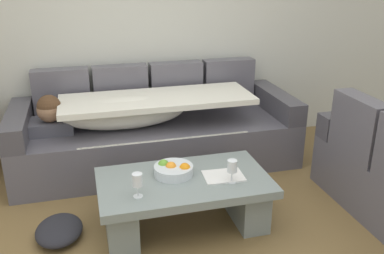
{
  "coord_description": "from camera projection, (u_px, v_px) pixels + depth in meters",
  "views": [
    {
      "loc": [
        -0.5,
        -2.05,
        1.8
      ],
      "look_at": [
        0.33,
        1.07,
        0.55
      ],
      "focal_mm": 39.92,
      "sensor_mm": 36.0,
      "label": 1
    }
  ],
  "objects": [
    {
      "name": "crumpled_garment",
      "position": [
        59.0,
        230.0,
        2.96
      ],
      "size": [
        0.36,
        0.43,
        0.12
      ],
      "primitive_type": "ellipsoid",
      "rotation": [
        0.0,
        0.0,
        1.48
      ],
      "color": "#232328",
      "rests_on": "ground_plane"
    },
    {
      "name": "fruit_bowl",
      "position": [
        173.0,
        170.0,
        3.03
      ],
      "size": [
        0.28,
        0.28,
        0.1
      ],
      "color": "silver",
      "rests_on": "coffee_table"
    },
    {
      "name": "couch_along_wall",
      "position": [
        152.0,
        131.0,
        3.98
      ],
      "size": [
        2.56,
        0.92,
        0.88
      ],
      "color": "#57545D",
      "rests_on": "ground_plane"
    },
    {
      "name": "open_magazine",
      "position": [
        223.0,
        176.0,
        3.02
      ],
      "size": [
        0.29,
        0.23,
        0.01
      ],
      "primitive_type": "cube",
      "rotation": [
        0.0,
        0.0,
        -0.06
      ],
      "color": "white",
      "rests_on": "coffee_table"
    },
    {
      "name": "wine_glass_near_left",
      "position": [
        137.0,
        181.0,
        2.72
      ],
      "size": [
        0.07,
        0.07,
        0.17
      ],
      "color": "silver",
      "rests_on": "coffee_table"
    },
    {
      "name": "wine_glass_near_right",
      "position": [
        232.0,
        167.0,
        2.9
      ],
      "size": [
        0.07,
        0.07,
        0.17
      ],
      "color": "silver",
      "rests_on": "coffee_table"
    },
    {
      "name": "coffee_table",
      "position": [
        184.0,
        196.0,
        3.04
      ],
      "size": [
        1.2,
        0.68,
        0.38
      ],
      "color": "gray",
      "rests_on": "ground_plane"
    },
    {
      "name": "back_wall",
      "position": [
        129.0,
        12.0,
        4.06
      ],
      "size": [
        9.0,
        0.1,
        2.7
      ],
      "primitive_type": "cube",
      "color": "beige",
      "rests_on": "ground_plane"
    }
  ]
}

